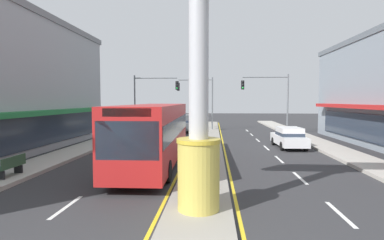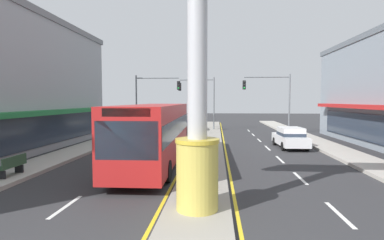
{
  "view_description": "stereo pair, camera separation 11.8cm",
  "coord_description": "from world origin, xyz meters",
  "views": [
    {
      "loc": [
        0.45,
        -4.72,
        3.48
      ],
      "look_at": [
        -0.53,
        9.14,
        2.6
      ],
      "focal_mm": 28.67,
      "sensor_mm": 36.0,
      "label": 1
    },
    {
      "loc": [
        0.57,
        -4.71,
        3.48
      ],
      "look_at": [
        -0.53,
        9.14,
        2.6
      ],
      "focal_mm": 28.67,
      "sensor_mm": 36.0,
      "label": 2
    }
  ],
  "objects": [
    {
      "name": "traffic_light_median_far",
      "position": [
        -1.21,
        30.99,
        4.19
      ],
      "size": [
        4.2,
        0.46,
        6.2
      ],
      "color": "slate",
      "rests_on": "ground"
    },
    {
      "name": "suv_near_left_lane",
      "position": [
        -2.7,
        29.22,
        0.98
      ],
      "size": [
        2.17,
        4.7,
        1.9
      ],
      "color": "#4C5156",
      "rests_on": "ground"
    },
    {
      "name": "traffic_light_left_side",
      "position": [
        -6.28,
        27.82,
        4.25
      ],
      "size": [
        4.86,
        0.46,
        6.2
      ],
      "color": "slate",
      "rests_on": "ground"
    },
    {
      "name": "district_sign",
      "position": [
        -0.0,
        4.51,
        4.22
      ],
      "size": [
        7.35,
        1.35,
        8.15
      ],
      "color": "gold",
      "rests_on": "median_strip"
    },
    {
      "name": "sidewalk_left",
      "position": [
        -8.79,
        16.0,
        0.09
      ],
      "size": [
        2.29,
        60.0,
        0.18
      ],
      "primitive_type": "cube",
      "color": "#ADA89E",
      "rests_on": "ground"
    },
    {
      "name": "sidewalk_right",
      "position": [
        8.79,
        16.0,
        0.09
      ],
      "size": [
        2.29,
        60.0,
        0.18
      ],
      "primitive_type": "cube",
      "color": "#ADA89E",
      "rests_on": "ground"
    },
    {
      "name": "traffic_light_right_side",
      "position": [
        6.28,
        27.38,
        4.25
      ],
      "size": [
        4.86,
        0.46,
        6.2
      ],
      "color": "slate",
      "rests_on": "ground"
    },
    {
      "name": "sedan_near_right_lane",
      "position": [
        6.0,
        18.14,
        0.79
      ],
      "size": [
        1.94,
        4.35,
        1.53
      ],
      "color": "white",
      "rests_on": "ground"
    },
    {
      "name": "lane_markings",
      "position": [
        0.0,
        16.65,
        0.0
      ],
      "size": [
        8.84,
        52.0,
        0.01
      ],
      "color": "silver",
      "rests_on": "ground"
    },
    {
      "name": "median_strip",
      "position": [
        0.0,
        18.0,
        0.07
      ],
      "size": [
        2.1,
        52.0,
        0.14
      ],
      "primitive_type": "cube",
      "color": "gray",
      "rests_on": "ground"
    },
    {
      "name": "street_bench",
      "position": [
        -8.38,
        7.91,
        0.65
      ],
      "size": [
        0.48,
        1.6,
        0.88
      ],
      "color": "#2D4C33",
      "rests_on": "sidewalk_left"
    },
    {
      "name": "bus_far_right_lane",
      "position": [
        -2.7,
        11.44,
        1.87
      ],
      "size": [
        2.71,
        11.24,
        3.26
      ],
      "color": "#B21E1E",
      "rests_on": "ground"
    }
  ]
}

